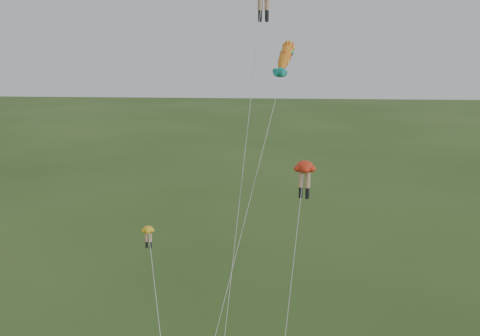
{
  "coord_description": "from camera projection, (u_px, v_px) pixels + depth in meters",
  "views": [
    {
      "loc": [
        2.72,
        -28.31,
        19.38
      ],
      "look_at": [
        0.38,
        6.0,
        11.03
      ],
      "focal_mm": 40.0,
      "sensor_mm": 36.0,
      "label": 1
    }
  ],
  "objects": [
    {
      "name": "legs_kite_red_mid",
      "position": [
        304.0,
        173.0,
        31.96
      ],
      "size": [
        2.4,
        7.39,
        12.28
      ],
      "rotation": [
        0.0,
        0.0,
        -0.28
      ],
      "color": "red",
      "rests_on": "ground"
    },
    {
      "name": "fish_kite",
      "position": [
        285.0,
        58.0,
        35.69
      ],
      "size": [
        5.43,
        12.18,
        19.5
      ],
      "rotation": [
        0.6,
        0.0,
        -0.25
      ],
      "color": "yellow",
      "rests_on": "ground"
    },
    {
      "name": "legs_kite_yellow",
      "position": [
        149.0,
        242.0,
        31.68
      ],
      "size": [
        2.33,
        4.86,
        8.53
      ],
      "rotation": [
        0.0,
        0.0,
        -0.12
      ],
      "color": "gold",
      "rests_on": "ground"
    }
  ]
}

